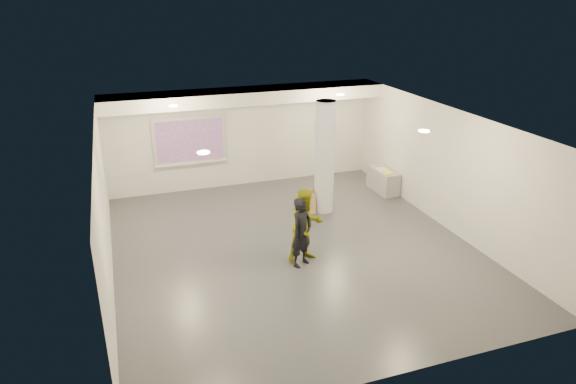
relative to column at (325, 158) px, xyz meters
name	(u,v)px	position (x,y,z in m)	size (l,w,h in m)	color
floor	(294,248)	(-1.50, -1.80, -1.50)	(8.00, 9.00, 0.01)	#3C3F44
ceiling	(294,122)	(-1.50, -1.80, 1.50)	(8.00, 9.00, 0.01)	silver
wall_back	(243,137)	(-1.50, 2.70, 0.00)	(8.00, 0.01, 3.00)	silver
wall_front	(399,294)	(-1.50, -6.30, 0.00)	(8.00, 0.01, 3.00)	silver
wall_left	(104,212)	(-5.50, -1.80, 0.00)	(0.01, 9.00, 3.00)	silver
wall_right	(447,169)	(2.50, -1.80, 0.00)	(0.01, 9.00, 3.00)	silver
soffit_band	(247,96)	(-1.50, 2.15, 1.32)	(8.00, 1.10, 0.36)	white
downlight_nw	(173,106)	(-3.70, 0.70, 1.48)	(0.22, 0.22, 0.02)	#FFE984
downlight_ne	(340,95)	(0.70, 0.70, 1.48)	(0.22, 0.22, 0.02)	#FFE984
downlight_sw	(203,152)	(-3.70, -3.30, 1.48)	(0.22, 0.22, 0.02)	#FFE984
downlight_se	(424,131)	(0.70, -3.30, 1.48)	(0.22, 0.22, 0.02)	#FFE984
column	(325,158)	(0.00, 0.00, 0.00)	(0.52, 0.52, 3.00)	silver
projection_screen	(190,141)	(-3.10, 2.65, 0.03)	(2.10, 0.13, 1.42)	silver
credenza	(383,180)	(2.22, 0.73, -1.16)	(0.48, 1.15, 0.67)	gray
papers_stack	(383,170)	(2.17, 0.74, -0.82)	(0.28, 0.36, 0.02)	silver
postit_pad	(388,172)	(2.18, 0.46, -0.81)	(0.22, 0.30, 0.03)	yellow
cardboard_back	(310,201)	(-0.38, 0.01, -1.18)	(0.59, 0.05, 0.64)	#9D7D4E
cardboard_front	(306,204)	(-0.54, -0.08, -1.21)	(0.52, 0.05, 0.57)	#9D7D4E
woman	(302,232)	(-1.60, -2.57, -0.73)	(0.56, 0.37, 1.55)	black
man	(306,226)	(-1.43, -2.40, -0.67)	(0.81, 0.63, 1.66)	olive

